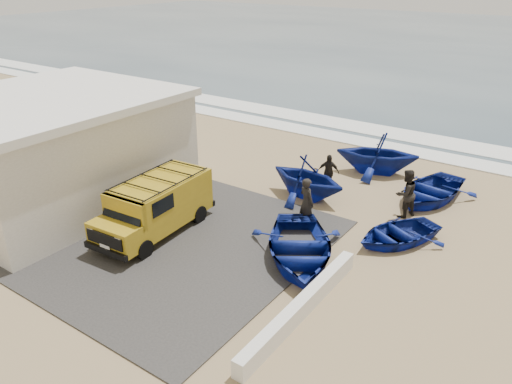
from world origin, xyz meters
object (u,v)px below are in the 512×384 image
Objects in this scene: fisherman_middle at (406,194)px; van at (156,204)px; boat_near_left at (299,247)px; fisherman_back at (328,172)px; boat_mid_right at (430,190)px; parapet at (301,307)px; boat_far_left at (377,153)px; fisherman_front at (306,202)px; boat_mid_left at (307,177)px; building at (50,148)px; boat_near_right at (397,233)px.

van is at bearing -21.01° from fisherman_middle.
fisherman_back reaches higher than boat_near_left.
van is 3.06× the size of fisherman_back.
fisherman_back is (-4.01, -1.44, 0.37)m from boat_mid_right.
parapet is 1.60× the size of boat_far_left.
boat_far_left reaches higher than fisherman_front.
boat_far_left is at bearing -9.65° from boat_mid_left.
fisherman_middle is at bearing 38.88° from van.
parapet is 1.34× the size of boat_near_left.
building is 2.84× the size of boat_near_right.
building is 5.89× the size of fisherman_back.
fisherman_front reaches higher than boat_near_right.
van is 1.48× the size of boat_near_right.
fisherman_back reaches higher than parapet.
boat_mid_right is 2.17m from fisherman_middle.
boat_mid_left is at bearing 58.91° from van.
parapet is (12.50, -1.00, -1.89)m from building.
fisherman_front is at bearing 20.48° from building.
boat_mid_left is 1.82× the size of fisherman_front.
boat_far_left reaches higher than boat_mid_left.
boat_far_left is 4.51m from fisherman_middle.
fisherman_back is at bearing -7.32° from boat_mid_left.
boat_mid_left is 1.31m from fisherman_back.
boat_mid_left is at bearing 118.56° from parapet.
fisherman_front is at bearing -143.60° from boat_mid_left.
boat_near_left is (5.22, 1.28, -0.64)m from van.
fisherman_front is (-3.13, -4.91, 0.53)m from boat_mid_right.
fisherman_middle is (-0.53, 2.09, 0.62)m from boat_near_right.
boat_near_right is at bearing 8.98° from boat_far_left.
boat_mid_left is (2.99, 5.74, -0.18)m from van.
boat_mid_right is at bearing 42.44° from boat_far_left.
parapet is 9.64m from boat_mid_right.
boat_near_right is 1.71× the size of fisherman_middle.
boat_mid_right is 1.10× the size of boat_far_left.
building is 2.09× the size of boat_near_left.
boat_near_right is (13.23, 4.46, -1.82)m from building.
fisherman_middle is 1.21× the size of fisherman_back.
fisherman_back is at bearing 61.03° from van.
boat_near_left reaches higher than parapet.
boat_near_right is 4.77m from boat_mid_left.
boat_near_right is 2.07× the size of fisherman_back.
boat_mid_right reaches higher than parapet.
parapet is at bearing -13.53° from van.
parapet is at bearing 25.03° from fisherman_middle.
fisherman_middle is (12.70, 6.55, -1.20)m from building.
fisherman_front reaches higher than parapet.
fisherman_back is at bearing -38.07° from boat_far_left.
boat_near_right is (7.49, 4.27, -0.76)m from van.
boat_far_left reaches higher than boat_near_right.
boat_mid_right is (2.12, 7.15, -0.04)m from boat_near_left.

